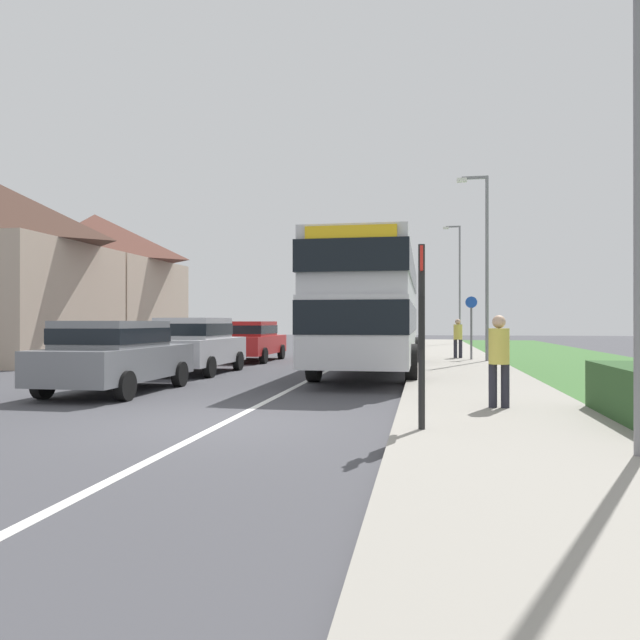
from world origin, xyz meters
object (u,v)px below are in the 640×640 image
object	(u,v)px
parked_car_red	(251,339)
pedestrian_at_stop	(499,357)
parked_car_silver	(196,343)
bus_stop_sign	(422,323)
double_decker_bus	(372,303)
cycle_route_sign	(471,325)
parked_car_grey	(116,353)
street_lamp_mid	(484,255)
pedestrian_walking_away	(458,336)
street_lamp_far	(458,277)
street_lamp_near	(629,49)

from	to	relation	value
parked_car_red	pedestrian_at_stop	xyz separation A→B (m)	(7.98, -12.27, 0.11)
parked_car_silver	bus_stop_sign	size ratio (longest dim) A/B	1.59
parked_car_silver	double_decker_bus	bearing A→B (deg)	13.19
cycle_route_sign	parked_car_grey	bearing A→B (deg)	-126.86
parked_car_grey	pedestrian_at_stop	xyz separation A→B (m)	(7.91, -1.72, 0.10)
pedestrian_at_stop	street_lamp_mid	size ratio (longest dim) A/B	0.24
parked_car_grey	pedestrian_at_stop	world-z (taller)	pedestrian_at_stop
parked_car_red	street_lamp_mid	distance (m)	9.43
pedestrian_walking_away	street_lamp_far	size ratio (longest dim) A/B	0.21
street_lamp_mid	bus_stop_sign	bearing A→B (deg)	-98.63
bus_stop_sign	street_lamp_far	distance (m)	32.50
pedestrian_at_stop	street_lamp_far	world-z (taller)	street_lamp_far
parked_car_grey	street_lamp_near	bearing A→B (deg)	-30.14
street_lamp_near	street_lamp_far	world-z (taller)	street_lamp_far
pedestrian_walking_away	street_lamp_near	world-z (taller)	street_lamp_near
parked_car_silver	street_lamp_near	size ratio (longest dim) A/B	0.52
parked_car_grey	parked_car_red	bearing A→B (deg)	90.33
parked_car_red	parked_car_grey	bearing A→B (deg)	-89.67
parked_car_grey	parked_car_silver	world-z (taller)	parked_car_silver
double_decker_bus	parked_car_grey	world-z (taller)	double_decker_bus
parked_car_grey	cycle_route_sign	xyz separation A→B (m)	(8.45, 11.26, 0.55)
street_lamp_near	bus_stop_sign	bearing A→B (deg)	151.89
parked_car_silver	pedestrian_walking_away	distance (m)	10.81
pedestrian_walking_away	bus_stop_sign	bearing A→B (deg)	-94.80
parked_car_grey	street_lamp_mid	distance (m)	14.04
pedestrian_at_stop	street_lamp_near	distance (m)	5.02
parked_car_silver	street_lamp_far	xyz separation A→B (m)	(8.98, 23.45, 3.60)
double_decker_bus	pedestrian_walking_away	bearing A→B (deg)	64.23
double_decker_bus	parked_car_grey	bearing A→B (deg)	-130.01
pedestrian_at_stop	street_lamp_mid	bearing A→B (deg)	85.68
pedestrian_at_stop	cycle_route_sign	bearing A→B (deg)	87.66
parked_car_grey	parked_car_silver	bearing A→B (deg)	91.10
bus_stop_sign	parked_car_silver	bearing A→B (deg)	127.35
double_decker_bus	parked_car_red	size ratio (longest dim) A/B	2.48
parked_car_red	street_lamp_near	distance (m)	18.43
parked_car_grey	bus_stop_sign	xyz separation A→B (m)	(6.65, -3.96, 0.67)
parked_car_red	pedestrian_at_stop	world-z (taller)	pedestrian_at_stop
parked_car_silver	parked_car_grey	bearing A→B (deg)	-88.90
double_decker_bus	street_lamp_far	xyz separation A→B (m)	(3.78, 22.23, 2.38)
street_lamp_near	pedestrian_at_stop	bearing A→B (deg)	105.57
double_decker_bus	street_lamp_mid	world-z (taller)	street_lamp_mid
pedestrian_at_stop	street_lamp_mid	xyz separation A→B (m)	(0.92, 12.18, 3.03)
parked_car_silver	bus_stop_sign	bearing A→B (deg)	-52.65
double_decker_bus	street_lamp_mid	distance (m)	6.04
parked_car_red	pedestrian_walking_away	size ratio (longest dim) A/B	2.65
parked_car_grey	pedestrian_at_stop	distance (m)	8.10
double_decker_bus	street_lamp_far	size ratio (longest dim) A/B	1.39
double_decker_bus	parked_car_silver	bearing A→B (deg)	-166.81
parked_car_red	cycle_route_sign	bearing A→B (deg)	4.80
double_decker_bus	street_lamp_near	bearing A→B (deg)	-71.51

